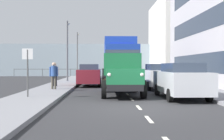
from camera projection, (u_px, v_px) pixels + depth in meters
name	position (u px, v px, depth m)	size (l,w,h in m)	color
ground_plane	(121.00, 87.00, 20.61)	(80.00, 80.00, 0.00)	#2D2D30
sidewalk_left	(182.00, 86.00, 20.76)	(2.53, 38.83, 0.15)	gray
sidewalk_right	(59.00, 86.00, 20.45)	(2.53, 38.83, 0.15)	gray
road_centreline_markings	(122.00, 88.00, 19.70)	(0.12, 34.50, 0.01)	silver
building_far_block	(188.00, 40.00, 38.03)	(8.96, 11.82, 10.39)	silver
sea_horizon	(112.00, 60.00, 42.97)	(80.00, 0.80, 5.00)	#84939E
seawall_railing	(113.00, 71.00, 39.40)	(28.08, 0.08, 1.20)	#4C5156
truck_vintage_green	(122.00, 74.00, 14.66)	(2.17, 5.64, 2.43)	black
lorry_cargo_blue	(120.00, 60.00, 22.91)	(2.58, 8.20, 3.87)	#193899
car_silver_kerbside_near	(181.00, 80.00, 13.42)	(1.92, 4.55, 1.72)	#B7BABF
car_white_kerbside_1	(158.00, 76.00, 18.86)	(1.89, 4.27, 1.72)	white
car_maroon_oppositeside_0	(89.00, 75.00, 21.46)	(1.80, 3.99, 1.72)	maroon
pedestrian_couple_b	(54.00, 73.00, 16.99)	(0.53, 0.34, 1.66)	#4C473D
pedestrian_by_lamp	(55.00, 72.00, 19.55)	(0.53, 0.34, 1.67)	black
lamp_post_promenade	(68.00, 45.00, 26.49)	(0.32, 1.14, 5.78)	#59595B
lamp_post_far	(77.00, 50.00, 35.78)	(0.32, 1.14, 5.82)	#59595B
street_sign	(28.00, 64.00, 12.77)	(0.50, 0.07, 2.25)	#4C4C4C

